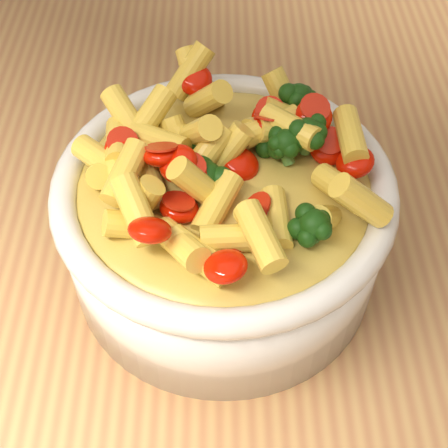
{
  "coord_description": "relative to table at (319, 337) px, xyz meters",
  "views": [
    {
      "loc": [
        -0.09,
        -0.28,
        1.29
      ],
      "look_at": [
        -0.09,
        0.01,
        0.95
      ],
      "focal_mm": 50.0,
      "sensor_mm": 36.0,
      "label": 1
    }
  ],
  "objects": [
    {
      "name": "table",
      "position": [
        0.0,
        0.0,
        0.0
      ],
      "size": [
        1.2,
        0.8,
        0.9
      ],
      "color": "#B0824B",
      "rests_on": "ground"
    },
    {
      "name": "serving_bowl",
      "position": [
        -0.09,
        0.01,
        0.15
      ],
      "size": [
        0.23,
        0.23,
        0.1
      ],
      "color": "silver",
      "rests_on": "table"
    },
    {
      "name": "pasta_salad",
      "position": [
        -0.09,
        0.01,
        0.21
      ],
      "size": [
        0.18,
        0.18,
        0.04
      ],
      "color": "#E9B849",
      "rests_on": "serving_bowl"
    }
  ]
}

